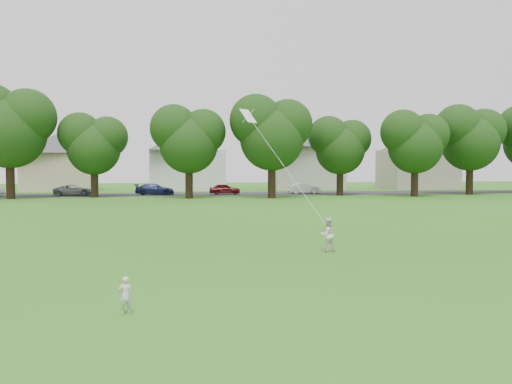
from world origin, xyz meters
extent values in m
plane|color=#2B5D15|center=(0.00, 0.00, 0.00)|extent=(160.00, 160.00, 0.00)
cube|color=#2D2D30|center=(0.00, 42.00, 0.01)|extent=(90.00, 7.00, 0.01)
imported|color=silver|center=(-1.92, -3.37, 0.41)|extent=(0.34, 0.28, 0.81)
imported|color=white|center=(4.58, 3.53, 0.62)|extent=(0.70, 0.61, 1.24)
plane|color=white|center=(2.25, 8.19, 5.40)|extent=(0.95, 0.93, 0.63)
cylinder|color=white|center=(3.41, 5.86, 3.15)|extent=(0.01, 0.01, 6.89)
cylinder|color=black|center=(-17.05, 36.63, 2.14)|extent=(0.81, 0.81, 4.28)
cylinder|color=black|center=(-9.47, 37.93, 1.65)|extent=(0.72, 0.72, 3.30)
cylinder|color=black|center=(-0.05, 34.84, 1.77)|extent=(0.74, 0.74, 3.53)
cylinder|color=black|center=(7.99, 34.05, 1.97)|extent=(0.78, 0.78, 3.93)
cylinder|color=black|center=(16.01, 37.34, 1.64)|extent=(0.72, 0.72, 3.29)
cylinder|color=black|center=(23.05, 34.38, 1.73)|extent=(0.74, 0.74, 3.46)
cylinder|color=black|center=(30.65, 36.77, 1.92)|extent=(0.77, 0.77, 3.84)
imported|color=gray|center=(-12.13, 41.00, 0.58)|extent=(4.20, 2.11, 1.14)
imported|color=#141C41|center=(-3.69, 41.00, 0.62)|extent=(4.26, 1.88, 1.22)
imported|color=#5E1217|center=(3.95, 41.00, 0.60)|extent=(3.51, 1.52, 1.18)
imported|color=silver|center=(12.98, 41.00, 0.61)|extent=(3.64, 1.33, 1.19)
cube|color=beige|center=(-16.00, 52.00, 2.38)|extent=(8.30, 6.49, 4.75)
pyramid|color=#464348|center=(-16.00, 52.00, 7.36)|extent=(11.97, 11.97, 2.61)
cube|color=white|center=(0.00, 52.00, 2.56)|extent=(9.48, 7.34, 5.13)
pyramid|color=#464348|center=(0.00, 52.00, 7.95)|extent=(13.68, 13.68, 2.82)
cube|color=#BDB6A9|center=(16.00, 52.00, 2.84)|extent=(9.22, 6.61, 5.67)
pyramid|color=#464348|center=(16.00, 52.00, 8.79)|extent=(13.31, 13.31, 3.12)
cube|color=#AFA391|center=(32.00, 52.00, 2.70)|extent=(9.23, 7.66, 5.40)
pyramid|color=#464348|center=(32.00, 52.00, 8.37)|extent=(13.31, 13.31, 2.97)
camera|label=1|loc=(-0.70, -14.14, 3.15)|focal=35.00mm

